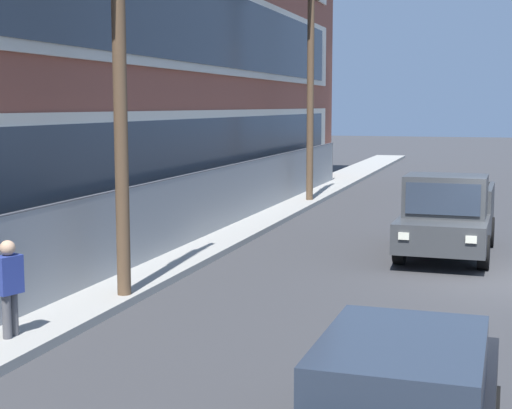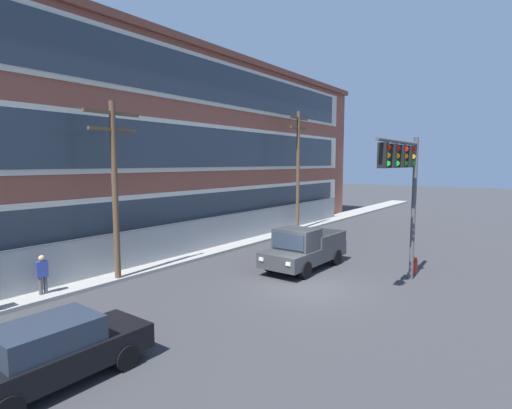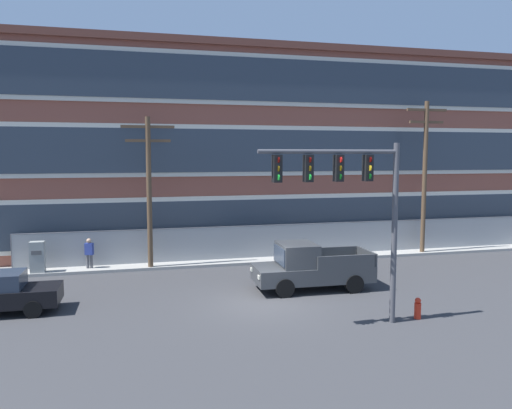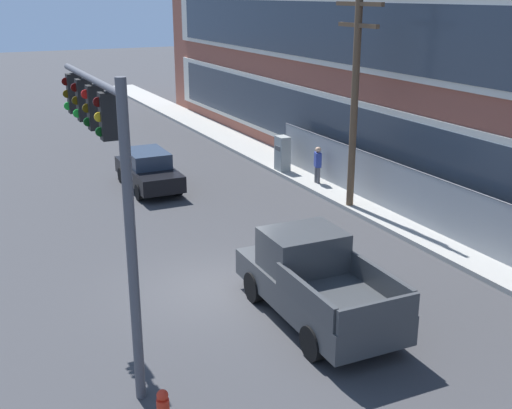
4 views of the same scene
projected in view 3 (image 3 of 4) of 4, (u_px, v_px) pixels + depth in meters
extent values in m
plane|color=#38383A|center=(263.00, 304.00, 19.82)|extent=(160.00, 160.00, 0.00)
cube|color=#9E9B93|center=(226.00, 261.00, 27.49)|extent=(80.00, 2.05, 0.16)
cube|color=brown|center=(170.00, 154.00, 32.28)|extent=(52.34, 10.33, 11.90)
cube|color=beige|center=(178.00, 222.00, 27.61)|extent=(48.15, 0.10, 2.85)
cube|color=#2D3844|center=(178.00, 223.00, 27.55)|extent=(46.06, 0.06, 2.38)
cube|color=beige|center=(177.00, 151.00, 27.22)|extent=(48.15, 0.10, 2.85)
cube|color=#2D3844|center=(177.00, 151.00, 27.16)|extent=(46.06, 0.06, 2.38)
cube|color=beige|center=(176.00, 77.00, 26.82)|extent=(48.15, 0.10, 2.85)
cube|color=#2D3844|center=(176.00, 76.00, 26.76)|extent=(46.06, 0.06, 2.38)
cube|color=brown|center=(168.00, 57.00, 31.67)|extent=(52.84, 10.83, 0.40)
cube|color=gray|center=(303.00, 241.00, 28.69)|extent=(30.84, 0.04, 1.96)
cylinder|color=#4C4C51|center=(12.00, 254.00, 24.97)|extent=(0.06, 0.06, 1.96)
cylinder|color=#4C4C51|center=(303.00, 224.00, 28.60)|extent=(30.84, 0.05, 0.05)
cylinder|color=#4C4C51|center=(394.00, 234.00, 17.38)|extent=(0.20, 0.20, 6.33)
cylinder|color=#4C4C51|center=(330.00, 152.00, 16.50)|extent=(4.92, 0.14, 0.14)
cube|color=black|center=(368.00, 168.00, 16.89)|extent=(0.28, 0.32, 0.90)
cylinder|color=#4B0807|center=(370.00, 160.00, 16.69)|extent=(0.04, 0.18, 0.18)
cylinder|color=gold|center=(370.00, 168.00, 16.72)|extent=(0.04, 0.18, 0.18)
cylinder|color=#0A4011|center=(370.00, 176.00, 16.74)|extent=(0.04, 0.18, 0.18)
cube|color=black|center=(338.00, 168.00, 16.63)|extent=(0.28, 0.32, 0.90)
cylinder|color=red|center=(341.00, 160.00, 16.43)|extent=(0.04, 0.18, 0.18)
cylinder|color=#503E08|center=(341.00, 168.00, 16.46)|extent=(0.04, 0.18, 0.18)
cylinder|color=#0A4011|center=(340.00, 177.00, 16.49)|extent=(0.04, 0.18, 0.18)
cube|color=black|center=(308.00, 168.00, 16.37)|extent=(0.28, 0.32, 0.90)
cylinder|color=#4B0807|center=(310.00, 160.00, 16.17)|extent=(0.04, 0.18, 0.18)
cylinder|color=#503E08|center=(310.00, 168.00, 16.20)|extent=(0.04, 0.18, 0.18)
cylinder|color=green|center=(310.00, 177.00, 16.23)|extent=(0.04, 0.18, 0.18)
cube|color=black|center=(277.00, 169.00, 16.11)|extent=(0.28, 0.32, 0.90)
cylinder|color=#4B0807|center=(279.00, 160.00, 15.91)|extent=(0.04, 0.18, 0.18)
cylinder|color=#503E08|center=(279.00, 169.00, 15.94)|extent=(0.04, 0.18, 0.18)
cylinder|color=green|center=(279.00, 177.00, 15.97)|extent=(0.04, 0.18, 0.18)
cube|color=#383A3D|center=(313.00, 273.00, 21.95)|extent=(5.21, 2.20, 0.70)
cube|color=#383A3D|center=(297.00, 254.00, 21.71)|extent=(1.59, 1.95, 0.98)
cube|color=#283342|center=(279.00, 255.00, 21.53)|extent=(0.10, 1.71, 0.74)
cube|color=#383A3D|center=(346.00, 262.00, 21.19)|extent=(2.58, 0.18, 0.56)
cube|color=#383A3D|center=(330.00, 253.00, 23.09)|extent=(2.58, 0.18, 0.56)
cube|color=#383A3D|center=(366.00, 256.00, 22.44)|extent=(0.15, 2.00, 0.56)
cylinder|color=black|center=(285.00, 288.00, 20.71)|extent=(0.81, 0.28, 0.80)
cylinder|color=black|center=(273.00, 277.00, 22.58)|extent=(0.81, 0.28, 0.80)
cylinder|color=black|center=(354.00, 284.00, 21.39)|extent=(0.81, 0.28, 0.80)
cylinder|color=black|center=(337.00, 273.00, 23.25)|extent=(0.81, 0.28, 0.80)
cube|color=white|center=(259.00, 277.00, 20.66)|extent=(0.07, 0.24, 0.16)
cube|color=white|center=(251.00, 270.00, 22.07)|extent=(0.07, 0.24, 0.16)
cylinder|color=black|center=(41.00, 297.00, 19.68)|extent=(0.64, 0.21, 0.64)
cylinder|color=black|center=(33.00, 309.00, 18.13)|extent=(0.64, 0.21, 0.64)
cylinder|color=brown|center=(149.00, 194.00, 25.37)|extent=(0.26, 0.26, 7.82)
cube|color=brown|center=(148.00, 127.00, 25.03)|extent=(2.65, 0.14, 0.14)
cube|color=brown|center=(148.00, 141.00, 25.10)|extent=(2.25, 0.14, 0.14)
cylinder|color=brown|center=(424.00, 179.00, 29.28)|extent=(0.26, 0.26, 9.01)
cube|color=brown|center=(427.00, 110.00, 28.89)|extent=(2.54, 0.14, 0.14)
cube|color=brown|center=(426.00, 122.00, 28.96)|extent=(2.16, 0.14, 0.14)
cube|color=#939993|center=(38.00, 259.00, 24.43)|extent=(0.68, 0.48, 1.69)
cube|color=#515151|center=(36.00, 253.00, 24.16)|extent=(0.47, 0.02, 0.20)
cylinder|color=#4C4C51|center=(88.00, 263.00, 25.38)|extent=(0.14, 0.14, 0.85)
cylinder|color=#4C4C51|center=(91.00, 263.00, 25.42)|extent=(0.14, 0.14, 0.85)
cube|color=navy|center=(89.00, 249.00, 25.33)|extent=(0.46, 0.36, 0.60)
sphere|color=tan|center=(89.00, 241.00, 25.29)|extent=(0.24, 0.24, 0.24)
cylinder|color=red|center=(418.00, 311.00, 18.04)|extent=(0.24, 0.24, 0.58)
sphere|color=red|center=(418.00, 301.00, 18.00)|extent=(0.22, 0.22, 0.22)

